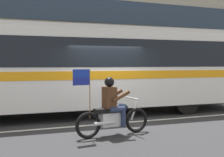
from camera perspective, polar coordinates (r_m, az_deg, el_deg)
name	(u,v)px	position (r m, az deg, el deg)	size (l,w,h in m)	color
ground_plane	(106,120)	(9.68, -1.16, -8.38)	(60.00, 60.00, 0.00)	#2B2B2D
sidewalk_curb	(73,100)	(14.52, -7.84, -4.27)	(28.00, 3.80, 0.15)	gray
lane_center_stripe	(113,123)	(9.12, 0.10, -9.06)	(26.60, 0.14, 0.01)	silver
transit_bus	(88,64)	(10.53, -4.94, 2.86)	(12.94, 2.98, 3.22)	white
motorcycle_with_rider	(113,111)	(7.52, 0.12, -6.53)	(2.19, 0.67, 1.78)	black
fire_hydrant	(151,90)	(14.81, 7.90, -2.40)	(0.22, 0.30, 0.75)	#4C8C3F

